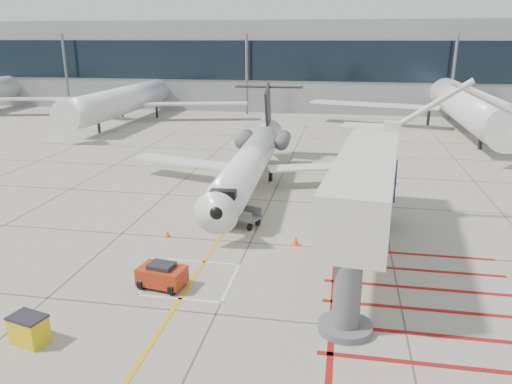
% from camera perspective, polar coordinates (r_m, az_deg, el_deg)
% --- Properties ---
extents(ground_plane, '(260.00, 260.00, 0.00)m').
position_cam_1_polar(ground_plane, '(25.76, -2.37, -9.26)').
color(ground_plane, '#9D9887').
rests_on(ground_plane, ground).
extents(regional_jet, '(22.36, 27.83, 7.14)m').
position_cam_1_polar(regional_jet, '(36.58, -1.21, 4.76)').
color(regional_jet, white).
rests_on(regional_jet, ground_plane).
extents(jet_bridge, '(11.20, 20.24, 7.75)m').
position_cam_1_polar(jet_bridge, '(25.99, 12.24, -0.20)').
color(jet_bridge, silver).
rests_on(jet_bridge, ground_plane).
extents(pushback_tug, '(2.37, 1.69, 1.28)m').
position_cam_1_polar(pushback_tug, '(24.61, -10.70, -9.25)').
color(pushback_tug, '#B02D11').
rests_on(pushback_tug, ground_plane).
extents(spill_bin, '(1.54, 1.22, 1.18)m').
position_cam_1_polar(spill_bin, '(22.09, -24.53, -14.08)').
color(spill_bin, '#D4BE0B').
rests_on(spill_bin, ground_plane).
extents(baggage_cart, '(2.34, 1.93, 1.27)m').
position_cam_1_polar(baggage_cart, '(31.67, -1.45, -2.80)').
color(baggage_cart, '#5D5C61').
rests_on(baggage_cart, ground_plane).
extents(ground_power_unit, '(2.37, 1.44, 1.84)m').
position_cam_1_polar(ground_power_unit, '(30.12, 10.24, -3.58)').
color(ground_power_unit, silver).
rests_on(ground_power_unit, ground_plane).
extents(cone_nose, '(0.31, 0.31, 0.43)m').
position_cam_1_polar(cone_nose, '(30.52, -10.08, -4.70)').
color(cone_nose, '#FF510D').
rests_on(cone_nose, ground_plane).
extents(cone_side, '(0.40, 0.40, 0.56)m').
position_cam_1_polar(cone_side, '(28.98, 4.56, -5.56)').
color(cone_side, '#FF4D0D').
rests_on(cone_side, ground_plane).
extents(terminal_building, '(180.00, 28.00, 14.00)m').
position_cam_1_polar(terminal_building, '(92.72, 13.55, 14.06)').
color(terminal_building, gray).
rests_on(terminal_building, ground_plane).
extents(terminal_glass_band, '(180.00, 0.10, 6.00)m').
position_cam_1_polar(terminal_glass_band, '(78.66, 14.13, 14.25)').
color(terminal_glass_band, black).
rests_on(terminal_glass_band, ground_plane).
extents(bg_aircraft_b, '(32.89, 36.54, 10.96)m').
position_cam_1_polar(bg_aircraft_b, '(75.10, -13.99, 12.21)').
color(bg_aircraft_b, silver).
rests_on(bg_aircraft_b, ground_plane).
extents(bg_aircraft_c, '(38.46, 42.73, 12.82)m').
position_cam_1_polar(bg_aircraft_c, '(70.16, 22.42, 11.87)').
color(bg_aircraft_c, silver).
rests_on(bg_aircraft_c, ground_plane).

